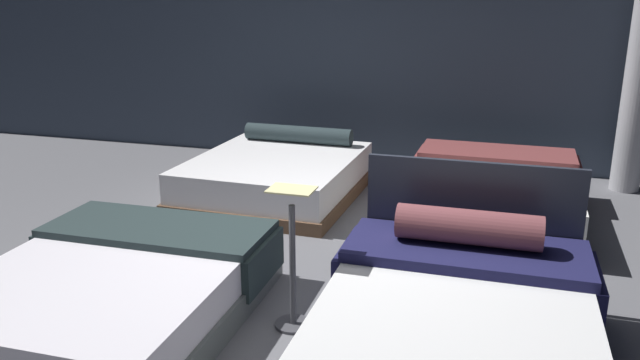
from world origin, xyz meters
TOP-DOWN VIEW (x-y plane):
  - ground_plane at (0.00, 0.00)m, footprint 18.00×18.00m
  - showroom_back_wall at (0.00, 3.42)m, footprint 18.00×0.06m
  - bed_0 at (-1.13, -1.05)m, footprint 1.69×2.01m
  - bed_1 at (1.03, -1.01)m, footprint 1.60×2.10m
  - bed_2 at (-1.04, 1.72)m, footprint 1.70×2.01m
  - bed_3 at (1.15, 1.65)m, footprint 1.63×2.07m
  - price_sign at (0.00, -0.79)m, footprint 0.28×0.24m

SIDE VIEW (x-z plane):
  - ground_plane at x=0.00m, z-range -0.02..0.00m
  - bed_0 at x=-1.13m, z-range -0.02..0.44m
  - bed_2 at x=-1.04m, z-range -0.09..0.53m
  - bed_3 at x=1.15m, z-range -0.02..0.49m
  - bed_1 at x=1.03m, z-range -0.23..0.76m
  - price_sign at x=0.00m, z-range -0.11..0.82m
  - showroom_back_wall at x=0.00m, z-range 0.00..3.50m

